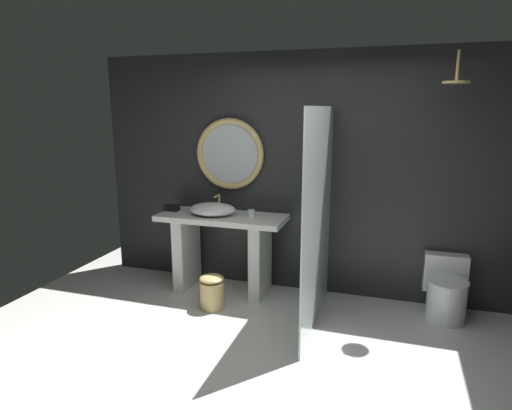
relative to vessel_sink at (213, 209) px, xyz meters
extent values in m
plane|color=silver|center=(0.96, -1.52, -0.94)|extent=(5.76, 5.76, 0.00)
cube|color=#232326|center=(0.96, 0.38, 0.36)|extent=(4.80, 0.10, 2.60)
cube|color=silver|center=(0.10, 0.03, -0.09)|extent=(1.41, 0.56, 0.06)
cube|color=silver|center=(-0.34, 0.03, -0.53)|extent=(0.13, 0.48, 0.81)
cube|color=silver|center=(0.54, 0.03, -0.53)|extent=(0.13, 0.48, 0.81)
ellipsoid|color=white|center=(0.00, 0.00, 0.00)|extent=(0.51, 0.42, 0.13)
cylinder|color=tan|center=(0.00, 0.19, 0.03)|extent=(0.02, 0.02, 0.20)
cylinder|color=tan|center=(0.00, 0.13, 0.12)|extent=(0.02, 0.13, 0.02)
cylinder|color=silver|center=(0.43, 0.04, -0.02)|extent=(0.07, 0.07, 0.08)
cube|color=black|center=(-0.53, 0.05, -0.03)|extent=(0.17, 0.10, 0.06)
torus|color=tan|center=(0.10, 0.29, 0.58)|extent=(0.80, 0.07, 0.80)
cylinder|color=#B2BCC1|center=(0.10, 0.30, 0.58)|extent=(0.69, 0.01, 0.69)
cube|color=silver|center=(1.22, -0.40, 0.08)|extent=(0.02, 1.45, 2.03)
cylinder|color=tan|center=(2.32, -0.04, 1.43)|extent=(0.02, 0.02, 0.26)
cylinder|color=tan|center=(2.32, -0.04, 1.29)|extent=(0.23, 0.23, 0.02)
cylinder|color=white|center=(2.42, 0.00, -0.74)|extent=(0.36, 0.36, 0.40)
ellipsoid|color=white|center=(2.42, 0.00, -0.53)|extent=(0.38, 0.42, 0.02)
cube|color=white|center=(2.42, 0.25, -0.54)|extent=(0.41, 0.15, 0.39)
cylinder|color=tan|center=(0.16, -0.44, -0.79)|extent=(0.25, 0.25, 0.29)
ellipsoid|color=tan|center=(0.16, -0.44, -0.62)|extent=(0.25, 0.25, 0.08)
camera|label=1|loc=(1.86, -4.27, 1.08)|focal=30.62mm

